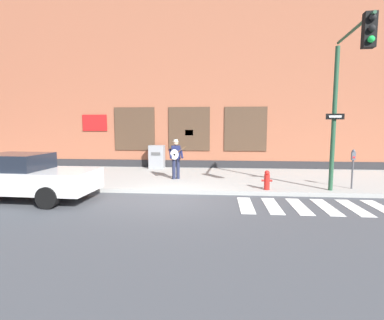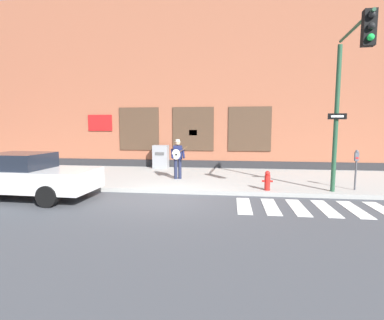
{
  "view_description": "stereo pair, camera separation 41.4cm",
  "coord_description": "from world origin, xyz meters",
  "px_view_note": "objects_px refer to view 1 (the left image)",
  "views": [
    {
      "loc": [
        1.62,
        -9.61,
        2.43
      ],
      "look_at": [
        0.66,
        1.09,
        1.2
      ],
      "focal_mm": 28.0,
      "sensor_mm": 36.0,
      "label": 1
    },
    {
      "loc": [
        2.03,
        -9.57,
        2.43
      ],
      "look_at": [
        0.66,
        1.09,
        1.2
      ],
      "focal_mm": 28.0,
      "sensor_mm": 36.0,
      "label": 2
    }
  ],
  "objects_px": {
    "traffic_light": "(347,84)",
    "parking_meter": "(353,163)",
    "utility_box": "(157,157)",
    "fire_hydrant": "(267,180)",
    "red_car": "(23,177)",
    "busker": "(176,157)"
  },
  "relations": [
    {
      "from": "traffic_light",
      "to": "utility_box",
      "type": "distance_m",
      "value": 9.86
    },
    {
      "from": "parking_meter",
      "to": "fire_hydrant",
      "type": "xyz_separation_m",
      "value": [
        -3.12,
        -0.46,
        -0.6
      ]
    },
    {
      "from": "parking_meter",
      "to": "red_car",
      "type": "bearing_deg",
      "value": -169.43
    },
    {
      "from": "traffic_light",
      "to": "parking_meter",
      "type": "xyz_separation_m",
      "value": [
        0.94,
        1.41,
        -2.62
      ]
    },
    {
      "from": "traffic_light",
      "to": "fire_hydrant",
      "type": "bearing_deg",
      "value": 156.41
    },
    {
      "from": "parking_meter",
      "to": "utility_box",
      "type": "bearing_deg",
      "value": 150.59
    },
    {
      "from": "red_car",
      "to": "busker",
      "type": "xyz_separation_m",
      "value": [
        4.53,
        3.5,
        0.35
      ]
    },
    {
      "from": "utility_box",
      "to": "traffic_light",
      "type": "bearing_deg",
      "value": -39.75
    },
    {
      "from": "busker",
      "to": "parking_meter",
      "type": "distance_m",
      "value": 6.83
    },
    {
      "from": "traffic_light",
      "to": "fire_hydrant",
      "type": "relative_size",
      "value": 7.36
    },
    {
      "from": "utility_box",
      "to": "fire_hydrant",
      "type": "height_order",
      "value": "utility_box"
    },
    {
      "from": "busker",
      "to": "fire_hydrant",
      "type": "relative_size",
      "value": 2.44
    },
    {
      "from": "parking_meter",
      "to": "traffic_light",
      "type": "bearing_deg",
      "value": -123.68
    },
    {
      "from": "busker",
      "to": "traffic_light",
      "type": "xyz_separation_m",
      "value": [
        5.75,
        -2.82,
        2.59
      ]
    },
    {
      "from": "utility_box",
      "to": "fire_hydrant",
      "type": "relative_size",
      "value": 1.77
    },
    {
      "from": "traffic_light",
      "to": "fire_hydrant",
      "type": "distance_m",
      "value": 4.0
    },
    {
      "from": "red_car",
      "to": "fire_hydrant",
      "type": "xyz_separation_m",
      "value": [
        8.1,
        1.63,
        -0.27
      ]
    },
    {
      "from": "traffic_light",
      "to": "parking_meter",
      "type": "bearing_deg",
      "value": 56.32
    },
    {
      "from": "busker",
      "to": "utility_box",
      "type": "xyz_separation_m",
      "value": [
        -1.49,
        3.2,
        -0.35
      ]
    },
    {
      "from": "red_car",
      "to": "fire_hydrant",
      "type": "bearing_deg",
      "value": 11.4
    },
    {
      "from": "parking_meter",
      "to": "utility_box",
      "type": "relative_size",
      "value": 1.16
    },
    {
      "from": "fire_hydrant",
      "to": "busker",
      "type": "bearing_deg",
      "value": 152.37
    }
  ]
}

